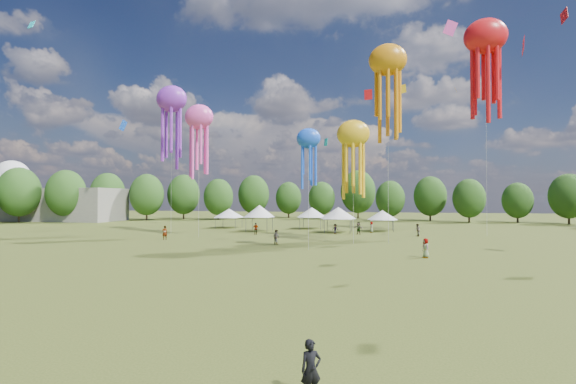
# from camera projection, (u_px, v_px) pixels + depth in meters

# --- Properties ---
(ground) EXTENTS (300.00, 300.00, 0.00)m
(ground) POSITION_uv_depth(u_px,v_px,m) (131.00, 343.00, 15.27)
(ground) COLOR #384416
(ground) RESTS_ON ground
(observer_main) EXTENTS (0.71, 0.63, 1.63)m
(observer_main) POSITION_uv_depth(u_px,v_px,m) (311.00, 370.00, 11.00)
(observer_main) COLOR black
(observer_main) RESTS_ON ground
(spectator_near) EXTENTS (1.09, 1.04, 1.77)m
(spectator_near) POSITION_uv_depth(u_px,v_px,m) (276.00, 237.00, 48.13)
(spectator_near) COLOR gray
(spectator_near) RESTS_ON ground
(spectators_far) EXTENTS (34.48, 28.45, 1.88)m
(spectators_far) POSITION_uv_depth(u_px,v_px,m) (345.00, 231.00, 57.80)
(spectators_far) COLOR gray
(spectators_far) RESTS_ON ground
(festival_tents) EXTENTS (33.40, 12.91, 4.43)m
(festival_tents) POSITION_uv_depth(u_px,v_px,m) (300.00, 213.00, 69.62)
(festival_tents) COLOR #47474C
(festival_tents) RESTS_ON ground
(show_kites) EXTENTS (53.19, 25.41, 32.66)m
(show_kites) POSITION_uv_depth(u_px,v_px,m) (354.00, 92.00, 57.10)
(show_kites) COLOR #FF4BBA
(show_kites) RESTS_ON ground
(small_kites) EXTENTS (70.92, 62.63, 40.78)m
(small_kites) POSITION_uv_depth(u_px,v_px,m) (315.00, 21.00, 56.25)
(small_kites) COLOR #FF4BBA
(small_kites) RESTS_ON ground
(treeline) EXTENTS (201.57, 95.24, 13.43)m
(treeline) POSITION_uv_depth(u_px,v_px,m) (305.00, 193.00, 77.32)
(treeline) COLOR #38281C
(treeline) RESTS_ON ground
(hangar) EXTENTS (40.00, 12.00, 8.00)m
(hangar) POSITION_uv_depth(u_px,v_px,m) (44.00, 205.00, 100.72)
(hangar) COLOR gray
(hangar) RESTS_ON ground
(radome) EXTENTS (9.00, 9.00, 16.00)m
(radome) POSITION_uv_depth(u_px,v_px,m) (12.00, 182.00, 110.01)
(radome) COLOR white
(radome) RESTS_ON ground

